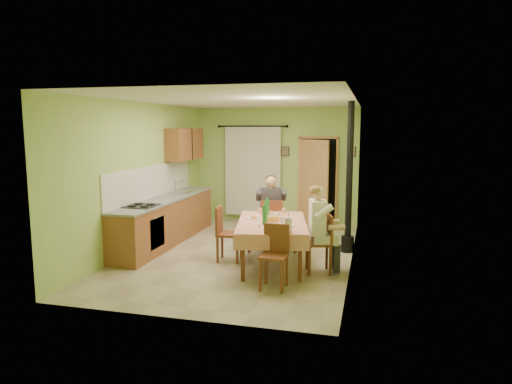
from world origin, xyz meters
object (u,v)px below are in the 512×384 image
(stove_flue, at_px, (349,198))
(man_far, at_px, (271,203))
(chair_far, at_px, (271,233))
(man_right, at_px, (319,219))
(dining_table, at_px, (272,244))
(chair_near, at_px, (274,269))
(chair_left, at_px, (229,245))
(chair_right, at_px, (319,255))

(stove_flue, bearing_deg, man_far, -176.50)
(chair_far, distance_m, man_right, 1.75)
(dining_table, height_order, man_right, man_right)
(chair_far, bearing_deg, stove_flue, -12.75)
(man_right, height_order, stove_flue, stove_flue)
(chair_near, bearing_deg, chair_left, -45.91)
(chair_right, bearing_deg, chair_left, 65.87)
(chair_far, height_order, stove_flue, stove_flue)
(chair_near, xyz_separation_m, chair_right, (0.55, 0.91, 0.00))
(chair_far, height_order, chair_right, chair_far)
(chair_left, distance_m, man_right, 1.72)
(dining_table, bearing_deg, chair_near, -87.87)
(chair_far, distance_m, chair_right, 1.65)
(man_right, bearing_deg, chair_right, -90.00)
(chair_far, bearing_deg, chair_near, -93.16)
(dining_table, distance_m, man_right, 0.96)
(stove_flue, bearing_deg, dining_table, -135.21)
(chair_far, distance_m, chair_near, 2.22)
(dining_table, relative_size, chair_left, 2.17)
(man_far, bearing_deg, man_right, -66.70)
(man_far, distance_m, man_right, 1.66)
(dining_table, xyz_separation_m, chair_far, (-0.26, 1.09, -0.09))
(chair_far, relative_size, man_far, 0.69)
(dining_table, bearing_deg, chair_left, 162.23)
(chair_near, distance_m, chair_right, 1.06)
(chair_near, height_order, stove_flue, stove_flue)
(chair_right, relative_size, chair_left, 0.98)
(chair_right, relative_size, man_far, 0.68)
(man_far, relative_size, stove_flue, 0.50)
(chair_right, distance_m, man_far, 1.76)
(chair_near, xyz_separation_m, chair_left, (-1.06, 1.15, 0.00))
(man_far, bearing_deg, chair_far, -90.00)
(chair_left, bearing_deg, stove_flue, 114.03)
(dining_table, distance_m, chair_far, 1.12)
(man_right, xyz_separation_m, stove_flue, (0.39, 1.36, 0.15))
(chair_left, bearing_deg, chair_near, 37.48)
(chair_left, distance_m, man_far, 1.29)
(dining_table, relative_size, stove_flue, 0.75)
(man_right, distance_m, stove_flue, 1.42)
(chair_far, bearing_deg, man_right, -66.51)
(dining_table, distance_m, stove_flue, 1.81)
(chair_left, relative_size, man_right, 0.69)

